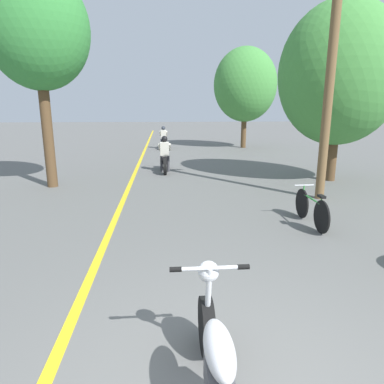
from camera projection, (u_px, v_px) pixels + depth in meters
name	position (u px, v px, depth m)	size (l,w,h in m)	color
lane_stripe_center	(137.00, 168.00, 14.30)	(0.14, 48.00, 0.01)	yellow
utility_pole	(331.00, 72.00, 8.73)	(1.10, 0.24, 6.52)	brown
roadside_tree_right_near	(340.00, 74.00, 11.05)	(3.97, 3.57, 5.80)	#513A23
roadside_tree_right_far	(245.00, 85.00, 20.73)	(3.83, 3.45, 6.01)	#513A23
roadside_tree_left	(37.00, 31.00, 9.85)	(2.98, 2.68, 6.36)	#513A23
motorcycle_foreground	(218.00, 365.00, 2.76)	(0.74, 2.12, 1.05)	black
motorcycle_rider_lead	(165.00, 158.00, 13.41)	(0.50, 1.98, 1.40)	black
motorcycle_rider_far	(164.00, 140.00, 20.91)	(0.50, 1.96, 1.37)	black
bicycle_parked	(311.00, 209.00, 7.29)	(0.44, 1.67, 0.78)	black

